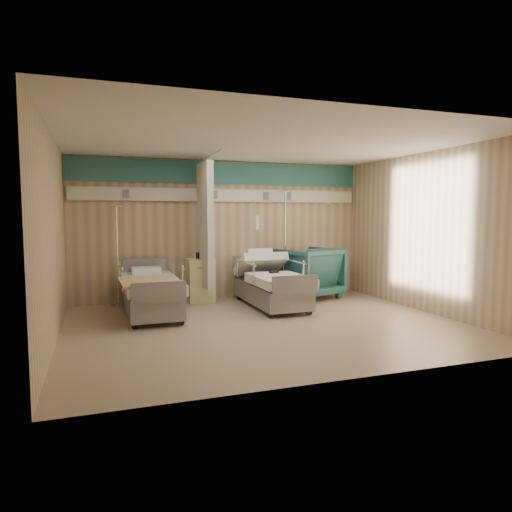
# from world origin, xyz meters

# --- Properties ---
(ground) EXTENTS (6.00, 5.00, 0.00)m
(ground) POSITION_xyz_m (0.00, 0.00, 0.00)
(ground) COLOR gray
(ground) RESTS_ON ground
(room_walls) EXTENTS (6.04, 5.04, 2.82)m
(room_walls) POSITION_xyz_m (-0.03, 0.25, 1.86)
(room_walls) COLOR tan
(room_walls) RESTS_ON ground
(bed_right) EXTENTS (1.00, 2.16, 0.63)m
(bed_right) POSITION_xyz_m (0.60, 1.30, 0.32)
(bed_right) COLOR silver
(bed_right) RESTS_ON ground
(bed_left) EXTENTS (1.00, 2.16, 0.63)m
(bed_left) POSITION_xyz_m (-1.60, 1.30, 0.32)
(bed_left) COLOR silver
(bed_left) RESTS_ON ground
(bedside_cabinet) EXTENTS (0.50, 0.48, 0.85)m
(bedside_cabinet) POSITION_xyz_m (-0.55, 2.20, 0.42)
(bedside_cabinet) COLOR #E6E090
(bedside_cabinet) RESTS_ON ground
(visitor_armchair) EXTENTS (1.44, 1.46, 1.05)m
(visitor_armchair) POSITION_xyz_m (1.63, 1.90, 0.53)
(visitor_armchair) COLOR #1E4B4C
(visitor_armchair) RESTS_ON ground
(waffle_blanket) EXTENTS (0.75, 0.71, 0.07)m
(waffle_blanket) POSITION_xyz_m (1.65, 1.87, 1.09)
(waffle_blanket) COLOR silver
(waffle_blanket) RESTS_ON visitor_armchair
(iv_stand_right) EXTENTS (0.39, 0.39, 2.20)m
(iv_stand_right) POSITION_xyz_m (1.24, 2.16, 0.45)
(iv_stand_right) COLOR silver
(iv_stand_right) RESTS_ON ground
(iv_stand_left) EXTENTS (0.33, 0.33, 1.87)m
(iv_stand_left) POSITION_xyz_m (-2.09, 2.25, 0.38)
(iv_stand_left) COLOR silver
(iv_stand_left) RESTS_ON ground
(call_remote) EXTENTS (0.21, 0.15, 0.04)m
(call_remote) POSITION_xyz_m (0.65, 1.29, 0.65)
(call_remote) COLOR black
(call_remote) RESTS_ON bed_right
(tan_blanket) EXTENTS (0.95, 1.18, 0.04)m
(tan_blanket) POSITION_xyz_m (-1.66, 0.84, 0.65)
(tan_blanket) COLOR tan
(tan_blanket) RESTS_ON bed_left
(toiletry_bag) EXTENTS (0.26, 0.21, 0.12)m
(toiletry_bag) POSITION_xyz_m (-0.50, 2.26, 0.91)
(toiletry_bag) COLOR black
(toiletry_bag) RESTS_ON bedside_cabinet
(white_cup) EXTENTS (0.11, 0.11, 0.13)m
(white_cup) POSITION_xyz_m (-0.59, 2.31, 0.92)
(white_cup) COLOR white
(white_cup) RESTS_ON bedside_cabinet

